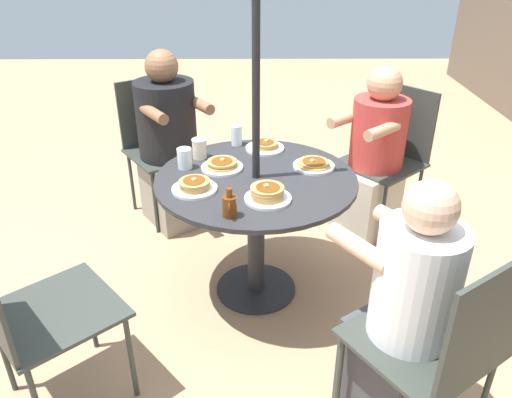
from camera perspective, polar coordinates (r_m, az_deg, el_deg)
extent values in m
plane|color=tan|center=(3.00, 0.00, -10.23)|extent=(12.00, 12.00, 0.00)
cylinder|color=#28282B|center=(2.99, 0.00, -10.11)|extent=(0.46, 0.46, 0.01)
cylinder|color=#28282B|center=(2.79, 0.00, -4.51)|extent=(0.10, 0.10, 0.71)
cylinder|color=#28282B|center=(2.61, 0.00, 2.30)|extent=(1.06, 1.06, 0.02)
cylinder|color=black|center=(2.48, 0.00, 9.12)|extent=(0.04, 0.04, 2.10)
cylinder|color=#333833|center=(3.62, -5.68, 1.34)|extent=(0.02, 0.02, 0.47)
cylinder|color=#333833|center=(3.46, -11.47, -0.42)|extent=(0.02, 0.02, 0.47)
cylinder|color=#333833|center=(3.94, -8.62, 3.51)|extent=(0.02, 0.02, 0.47)
cylinder|color=#333833|center=(3.80, -14.02, 1.98)|extent=(0.02, 0.02, 0.47)
cube|color=#333833|center=(3.60, -10.27, 5.14)|extent=(0.66, 0.66, 0.02)
cube|color=#333833|center=(3.71, -12.16, 9.78)|extent=(0.27, 0.38, 0.48)
cube|color=gray|center=(3.60, -9.11, 0.98)|extent=(0.56, 0.55, 0.47)
cylinder|color=black|center=(3.45, -10.20, 8.78)|extent=(0.40, 0.40, 0.54)
sphere|color=brown|center=(3.35, -10.74, 14.68)|extent=(0.22, 0.22, 0.22)
cylinder|color=brown|center=(3.33, -6.48, 10.69)|extent=(0.27, 0.22, 0.07)
cylinder|color=brown|center=(3.19, -11.60, 9.54)|extent=(0.27, 0.22, 0.07)
cylinder|color=#333833|center=(2.62, -18.50, -11.99)|extent=(0.02, 0.02, 0.47)
cylinder|color=#333833|center=(2.34, -14.08, -17.08)|extent=(0.02, 0.02, 0.47)
cylinder|color=#333833|center=(2.55, -26.91, -15.29)|extent=(0.02, 0.02, 0.47)
cube|color=#333833|center=(2.27, -21.86, -11.81)|extent=(0.67, 0.67, 0.02)
cylinder|color=#333833|center=(2.23, 9.46, -19.36)|extent=(0.02, 0.02, 0.47)
cylinder|color=#333833|center=(2.45, 16.65, -14.90)|extent=(0.02, 0.02, 0.47)
cylinder|color=#333833|center=(2.31, 24.61, -19.94)|extent=(0.02, 0.02, 0.47)
cube|color=#333833|center=(2.08, 18.14, -15.29)|extent=(0.66, 0.66, 0.02)
cube|color=#333833|center=(1.84, 24.88, -13.20)|extent=(0.26, 0.39, 0.48)
cube|color=#3D3D42|center=(2.29, 15.03, -18.32)|extent=(0.45, 0.44, 0.47)
cylinder|color=white|center=(1.96, 17.81, -9.38)|extent=(0.32, 0.32, 0.49)
sphere|color=#DBA884|center=(1.79, 19.35, -0.91)|extent=(0.19, 0.19, 0.19)
cylinder|color=#DBA884|center=(1.90, 11.68, -5.47)|extent=(0.29, 0.22, 0.07)
cylinder|color=#DBA884|center=(2.07, 16.78, -3.11)|extent=(0.29, 0.22, 0.07)
cylinder|color=#333833|center=(3.34, 14.23, -1.93)|extent=(0.02, 0.02, 0.47)
cylinder|color=#333833|center=(3.54, 9.00, 0.51)|extent=(0.02, 0.02, 0.47)
cylinder|color=#333833|center=(3.64, 17.96, 0.22)|extent=(0.02, 0.02, 0.47)
cylinder|color=#333833|center=(3.83, 12.94, 2.36)|extent=(0.02, 0.02, 0.47)
cube|color=#333833|center=(3.48, 13.99, 3.91)|extent=(0.67, 0.67, 0.02)
cube|color=#333833|center=(3.57, 16.64, 8.50)|extent=(0.35, 0.31, 0.48)
cube|color=beige|center=(3.50, 12.44, -0.21)|extent=(0.50, 0.50, 0.47)
cylinder|color=#B73833|center=(3.35, 13.83, 7.16)|extent=(0.36, 0.36, 0.47)
sphere|color=tan|center=(3.25, 14.51, 12.65)|extent=(0.22, 0.22, 0.22)
cylinder|color=tan|center=(3.10, 14.25, 7.58)|extent=(0.24, 0.26, 0.07)
cylinder|color=tan|center=(3.26, 10.16, 9.03)|extent=(0.24, 0.26, 0.07)
cylinder|color=white|center=(2.70, -3.89, 3.61)|extent=(0.23, 0.23, 0.01)
cylinder|color=#BC8947|center=(2.69, -3.95, 3.85)|extent=(0.17, 0.17, 0.01)
cylinder|color=#BC8947|center=(2.69, -3.82, 4.08)|extent=(0.15, 0.15, 0.01)
cylinder|color=#BC8947|center=(2.69, -3.90, 4.28)|extent=(0.16, 0.16, 0.01)
ellipsoid|color=brown|center=(2.68, -3.92, 4.37)|extent=(0.13, 0.12, 0.00)
cube|color=#F4E084|center=(2.68, -3.87, 4.54)|extent=(0.03, 0.03, 0.01)
cylinder|color=white|center=(2.37, 1.36, 0.05)|extent=(0.23, 0.23, 0.01)
cylinder|color=#BC8947|center=(2.36, 1.34, 0.29)|extent=(0.15, 0.15, 0.01)
cylinder|color=#BC8947|center=(2.36, 1.26, 0.60)|extent=(0.16, 0.16, 0.01)
cylinder|color=#BC8947|center=(2.35, 1.24, 0.88)|extent=(0.15, 0.15, 0.01)
cylinder|color=#BC8947|center=(2.35, 1.30, 1.23)|extent=(0.16, 0.16, 0.01)
ellipsoid|color=brown|center=(2.35, 1.38, 1.38)|extent=(0.12, 0.11, 0.00)
cube|color=#F4E084|center=(2.35, 1.18, 1.56)|extent=(0.03, 0.03, 0.01)
cylinder|color=white|center=(2.94, 1.02, 5.82)|extent=(0.23, 0.23, 0.01)
cylinder|color=#BC8947|center=(2.94, 1.13, 6.07)|extent=(0.15, 0.15, 0.01)
cylinder|color=#BC8947|center=(2.93, 1.07, 6.26)|extent=(0.14, 0.14, 0.01)
cylinder|color=#BC8947|center=(2.93, 1.09, 6.43)|extent=(0.14, 0.14, 0.01)
ellipsoid|color=brown|center=(2.92, 1.03, 6.55)|extent=(0.11, 0.10, 0.00)
cube|color=#F4E084|center=(2.93, 1.18, 6.71)|extent=(0.03, 0.03, 0.01)
cylinder|color=white|center=(2.48, -7.03, 1.15)|extent=(0.23, 0.23, 0.01)
cylinder|color=#BC8947|center=(2.48, -7.05, 1.44)|extent=(0.15, 0.15, 0.01)
cylinder|color=#BC8947|center=(2.47, -7.01, 1.68)|extent=(0.14, 0.14, 0.01)
cylinder|color=#BC8947|center=(2.46, -7.07, 1.96)|extent=(0.15, 0.15, 0.01)
ellipsoid|color=brown|center=(2.46, -7.10, 2.17)|extent=(0.12, 0.11, 0.00)
cube|color=#F4E084|center=(2.45, -7.11, 2.26)|extent=(0.03, 0.03, 0.01)
cylinder|color=white|center=(2.73, 6.62, 3.77)|extent=(0.23, 0.23, 0.01)
cylinder|color=#BC8947|center=(2.72, 6.60, 3.96)|extent=(0.18, 0.18, 0.01)
cylinder|color=#BC8947|center=(2.72, 6.60, 4.21)|extent=(0.17, 0.17, 0.01)
ellipsoid|color=brown|center=(2.72, 6.65, 4.30)|extent=(0.14, 0.13, 0.00)
cube|color=#F4E084|center=(2.71, 6.46, 4.40)|extent=(0.03, 0.03, 0.01)
cylinder|color=#602D0F|center=(2.22, -3.03, -0.86)|extent=(0.07, 0.07, 0.10)
cylinder|color=#602D0F|center=(2.19, -3.08, 0.74)|extent=(0.03, 0.03, 0.04)
torus|color=#602D0F|center=(2.19, -3.07, -0.90)|extent=(0.05, 0.01, 0.05)
cylinder|color=beige|center=(2.83, -6.47, 5.68)|extent=(0.08, 0.08, 0.10)
cylinder|color=white|center=(2.81, -6.53, 6.73)|extent=(0.08, 0.08, 0.01)
cylinder|color=silver|center=(2.99, -2.22, 7.31)|extent=(0.07, 0.07, 0.12)
cylinder|color=silver|center=(2.71, -8.16, 4.62)|extent=(0.08, 0.08, 0.11)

